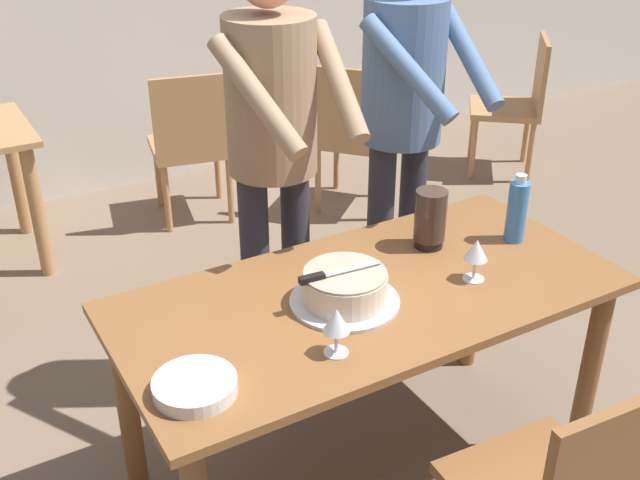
% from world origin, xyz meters
% --- Properties ---
extents(ground_plane, '(14.00, 14.00, 0.00)m').
position_xyz_m(ground_plane, '(0.00, 0.00, 0.00)').
color(ground_plane, '#7A6651').
extents(main_dining_table, '(1.61, 0.77, 0.75)m').
position_xyz_m(main_dining_table, '(0.00, 0.00, 0.63)').
color(main_dining_table, brown).
rests_on(main_dining_table, ground_plane).
extents(cake_on_platter, '(0.34, 0.34, 0.11)m').
position_xyz_m(cake_on_platter, '(-0.11, -0.02, 0.80)').
color(cake_on_platter, silver).
rests_on(cake_on_platter, main_dining_table).
extents(cake_knife, '(0.27, 0.04, 0.02)m').
position_xyz_m(cake_knife, '(-0.18, -0.01, 0.87)').
color(cake_knife, silver).
rests_on(cake_knife, cake_on_platter).
extents(plate_stack, '(0.22, 0.22, 0.04)m').
position_xyz_m(plate_stack, '(-0.66, -0.19, 0.77)').
color(plate_stack, white).
rests_on(plate_stack, main_dining_table).
extents(wine_glass_near, '(0.08, 0.08, 0.14)m').
position_xyz_m(wine_glass_near, '(0.33, -0.11, 0.85)').
color(wine_glass_near, silver).
rests_on(wine_glass_near, main_dining_table).
extents(wine_glass_far, '(0.08, 0.08, 0.14)m').
position_xyz_m(wine_glass_far, '(-0.26, -0.22, 0.85)').
color(wine_glass_far, silver).
rests_on(wine_glass_far, main_dining_table).
extents(water_bottle, '(0.07, 0.07, 0.25)m').
position_xyz_m(water_bottle, '(0.63, 0.04, 0.86)').
color(water_bottle, '#387AC6').
rests_on(water_bottle, main_dining_table).
extents(hurricane_lamp, '(0.11, 0.11, 0.21)m').
position_xyz_m(hurricane_lamp, '(0.34, 0.15, 0.86)').
color(hurricane_lamp, black).
rests_on(hurricane_lamp, main_dining_table).
extents(person_cutting_cake, '(0.47, 0.56, 1.72)m').
position_xyz_m(person_cutting_cake, '(-0.03, 0.60, 1.08)').
color(person_cutting_cake, '#2D2D38').
rests_on(person_cutting_cake, ground_plane).
extents(person_standing_beside, '(0.46, 0.57, 1.72)m').
position_xyz_m(person_standing_beside, '(0.56, 0.63, 1.08)').
color(person_standing_beside, '#2D2D38').
rests_on(person_standing_beside, ground_plane).
extents(background_chair_0, '(0.62, 0.62, 0.90)m').
position_xyz_m(background_chair_0, '(2.37, 1.84, 0.49)').
color(background_chair_0, tan).
rests_on(background_chair_0, ground_plane).
extents(background_chair_1, '(0.62, 0.62, 0.90)m').
position_xyz_m(background_chair_1, '(1.12, 1.86, 0.49)').
color(background_chair_1, tan).
rests_on(background_chair_1, ground_plane).
extents(background_chair_2, '(0.52, 0.52, 0.90)m').
position_xyz_m(background_chair_2, '(0.25, 2.20, 0.49)').
color(background_chair_2, tan).
rests_on(background_chair_2, ground_plane).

